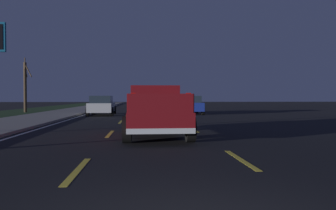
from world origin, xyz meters
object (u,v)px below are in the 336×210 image
at_px(sedan_blue, 189,105).
at_px(bare_tree_far, 25,86).
at_px(pickup_truck, 155,111).
at_px(sedan_silver, 102,105).

distance_m(sedan_blue, bare_tree_far, 15.82).
xyz_separation_m(pickup_truck, sedan_silver, (13.94, 3.71, -0.13)).
distance_m(pickup_truck, sedan_blue, 15.74).
bearing_deg(sedan_blue, pickup_truck, 167.07).
bearing_deg(sedan_blue, sedan_silver, 100.91).
relative_size(sedan_silver, sedan_blue, 1.00).
xyz_separation_m(pickup_truck, bare_tree_far, (19.67, 11.59, 1.63)).
relative_size(pickup_truck, sedan_silver, 1.23).
bearing_deg(pickup_truck, sedan_silver, 14.91).
xyz_separation_m(pickup_truck, sedan_blue, (15.34, -3.52, -0.13)).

